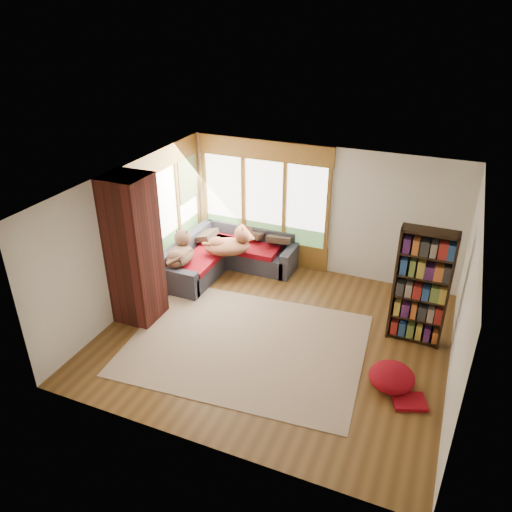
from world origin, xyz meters
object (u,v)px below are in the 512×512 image
Objects in this scene: brick_chimney at (134,250)px; bookshelf at (421,288)px; dog_tan at (231,239)px; pouf at (392,376)px; dog_brindle at (180,247)px; area_rug at (246,344)px; sectional_sofa at (215,256)px.

brick_chimney is 4.69m from bookshelf.
pouf is at bearing -60.19° from dog_tan.
brick_chimney is at bearing 161.98° from dog_brindle.
dog_tan is at bearing 120.86° from area_rug.
pouf is at bearing -122.75° from dog_brindle.
brick_chimney is 0.69× the size of area_rug.
area_rug is 2.46m from dog_tan.
bookshelf is 1.84× the size of dog_tan.
area_rug is at bearing -138.41° from dog_brindle.
brick_chimney is 2.19m from dog_tan.
dog_brindle is at bearing 145.89° from area_rug.
area_rug is 2.93m from bookshelf.
bookshelf is at bearing -106.06° from dog_brindle.
bookshelf is 3.76m from dog_tan.
pouf is at bearing -24.25° from sectional_sofa.
area_rug is at bearing 177.54° from pouf.
bookshelf is at bearing -7.51° from sectional_sofa.
brick_chimney reaches higher than sectional_sofa.
dog_brindle reaches higher than pouf.
bookshelf is 2.06× the size of dog_brindle.
sectional_sofa is 2.05× the size of dog_tan.
dog_brindle is (0.08, 1.29, -0.52)m from brick_chimney.
bookshelf is 3.01× the size of pouf.
pouf is (2.34, -0.10, 0.18)m from area_rug.
dog_brindle is at bearing -169.36° from dog_tan.
brick_chimney reaches higher than area_rug.
dog_tan is 1.12× the size of dog_brindle.
dog_tan is at bearing 149.28° from pouf.
dog_tan is (-1.19, 2.00, 0.79)m from area_rug.
dog_tan is (0.42, -0.10, 0.50)m from sectional_sofa.
brick_chimney is at bearing 178.02° from pouf.
brick_chimney is at bearing 178.57° from area_rug.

